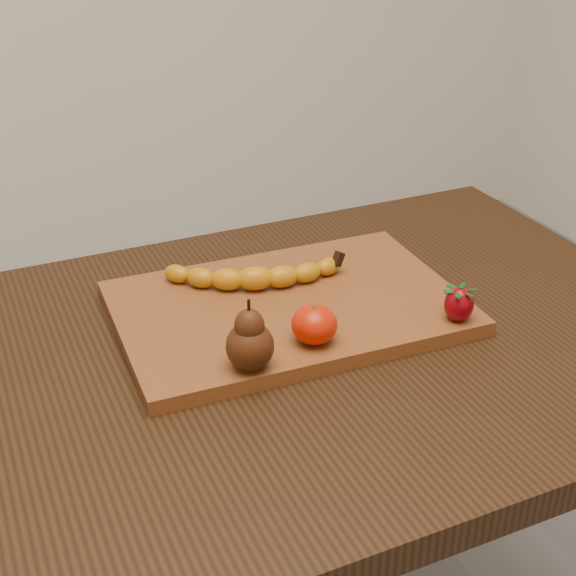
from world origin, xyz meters
name	(u,v)px	position (x,y,z in m)	size (l,w,h in m)	color
table	(310,398)	(0.00, 0.00, 0.66)	(1.00, 0.70, 0.76)	black
cutting_board	(288,308)	(0.00, 0.06, 0.77)	(0.45, 0.30, 0.02)	brown
banana	(255,278)	(-0.03, 0.11, 0.80)	(0.21, 0.06, 0.03)	#C87E09
pear	(250,334)	(-0.11, -0.06, 0.82)	(0.06, 0.06, 0.09)	#441F0B
mandarin	(314,324)	(-0.02, -0.04, 0.80)	(0.06, 0.06, 0.05)	red
strawberry	(459,303)	(0.17, -0.07, 0.80)	(0.04, 0.04, 0.05)	maroon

